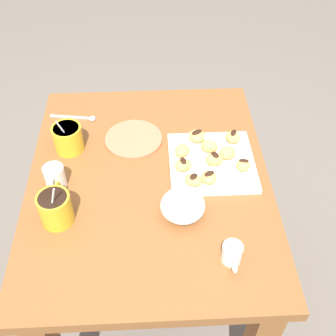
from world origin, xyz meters
name	(u,v)px	position (x,y,z in m)	size (l,w,h in m)	color
ground_plane	(155,298)	(0.00, 0.00, 0.00)	(8.00, 8.00, 0.00)	#665B51
dining_table	(150,211)	(0.00, 0.00, 0.59)	(0.89, 0.72, 0.75)	brown
pastry_plate_square	(212,162)	(0.05, -0.20, 0.76)	(0.26, 0.26, 0.02)	white
coffee_mug_mustard_left	(55,207)	(-0.14, 0.25, 0.80)	(0.13, 0.09, 0.14)	gold
coffee_mug_mustard_right	(68,137)	(0.15, 0.25, 0.80)	(0.13, 0.09, 0.13)	gold
cream_pitcher_white	(55,176)	(-0.02, 0.27, 0.79)	(0.10, 0.06, 0.07)	white
ice_cream_bowl	(183,204)	(-0.14, -0.09, 0.79)	(0.12, 0.12, 0.09)	white
chocolate_sauce_pitcher	(232,253)	(-0.29, -0.20, 0.78)	(0.09, 0.05, 0.06)	white
saucer_coral_left	(134,139)	(0.17, 0.05, 0.76)	(0.19, 0.19, 0.01)	#E5704C
loose_spoon_near_saucer	(79,118)	(0.30, 0.24, 0.75)	(0.04, 0.16, 0.01)	silver
beignet_0	(209,146)	(0.09, -0.19, 0.79)	(0.05, 0.04, 0.04)	#DBA351
beignet_1	(243,165)	(0.01, -0.28, 0.78)	(0.04, 0.04, 0.04)	#DBA351
chocolate_drizzle_1	(244,161)	(0.01, -0.28, 0.80)	(0.03, 0.01, 0.01)	black
beignet_2	(183,165)	(0.02, -0.10, 0.78)	(0.04, 0.05, 0.03)	#DBA351
chocolate_drizzle_2	(183,161)	(0.02, -0.10, 0.80)	(0.03, 0.02, 0.01)	black
beignet_3	(197,136)	(0.15, -0.16, 0.78)	(0.05, 0.06, 0.03)	#DBA351
chocolate_drizzle_3	(197,132)	(0.15, -0.16, 0.80)	(0.04, 0.02, 0.01)	black
beignet_4	(209,177)	(-0.04, -0.18, 0.78)	(0.05, 0.05, 0.03)	#DBA351
chocolate_drizzle_4	(209,174)	(-0.04, -0.18, 0.80)	(0.03, 0.02, 0.01)	black
beignet_5	(227,153)	(0.06, -0.24, 0.78)	(0.05, 0.05, 0.03)	#DBA351
beignet_6	(233,137)	(0.13, -0.27, 0.78)	(0.04, 0.05, 0.03)	#DBA351
chocolate_drizzle_6	(233,133)	(0.13, -0.27, 0.80)	(0.03, 0.02, 0.01)	black
beignet_7	(182,151)	(0.08, -0.11, 0.78)	(0.05, 0.04, 0.03)	#DBA351
beignet_8	(215,159)	(0.04, -0.20, 0.78)	(0.04, 0.05, 0.04)	#DBA351
chocolate_drizzle_8	(215,155)	(0.04, -0.20, 0.80)	(0.03, 0.02, 0.01)	black
beignet_9	(193,180)	(-0.04, -0.13, 0.78)	(0.04, 0.05, 0.03)	#DBA351
chocolate_drizzle_9	(194,176)	(-0.04, -0.13, 0.80)	(0.03, 0.02, 0.01)	black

